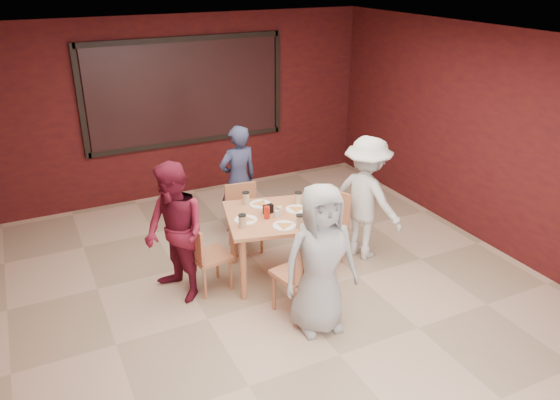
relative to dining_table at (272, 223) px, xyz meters
name	(u,v)px	position (x,y,z in m)	size (l,w,h in m)	color
floor	(287,296)	(-0.04, -0.49, -0.71)	(7.00, 7.00, 0.00)	#C9A68B
window_blinds	(187,92)	(-0.04, 2.96, 0.94)	(3.00, 0.02, 1.50)	black
dining_table	(272,223)	(0.00, 0.00, 0.00)	(1.24, 1.24, 0.96)	#BF754E
chair_front	(304,271)	(-0.05, -0.87, -0.17)	(0.54, 0.54, 0.96)	#CC794F
chair_back	(243,213)	(-0.02, 0.83, -0.22)	(0.47, 0.47, 0.86)	#CC794F
chair_left	(204,253)	(-0.82, 0.06, -0.23)	(0.46, 0.46, 0.84)	#CC794F
chair_right	(328,223)	(0.78, 0.02, -0.18)	(0.58, 0.58, 0.93)	#CC794F
diner_front	(320,259)	(0.00, -1.12, 0.09)	(0.78, 0.51, 1.60)	#ABABAB
diner_back	(238,180)	(0.11, 1.30, 0.06)	(0.56, 0.37, 1.53)	#303556
diner_left	(175,233)	(-1.12, 0.09, 0.09)	(0.77, 0.60, 1.59)	maroon
diner_right	(366,198)	(1.28, -0.05, 0.09)	(1.03, 0.59, 1.59)	silver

